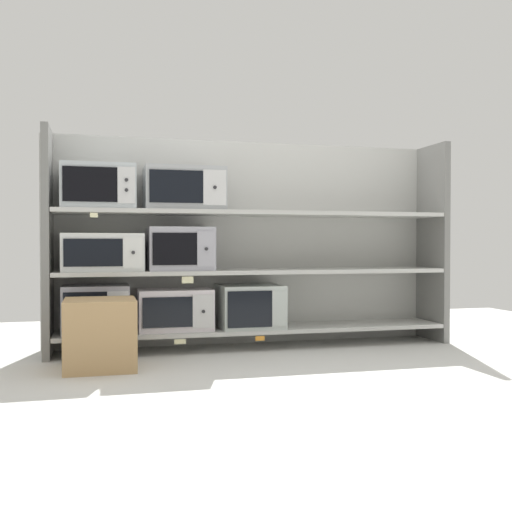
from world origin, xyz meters
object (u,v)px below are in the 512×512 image
microwave_3 (103,252)px  shipping_carton (100,334)px  microwave_1 (175,310)px  microwave_6 (184,189)px  microwave_4 (180,249)px  microwave_0 (96,309)px  microwave_2 (250,306)px  microwave_5 (98,187)px

microwave_3 → shipping_carton: size_ratio=1.28×
microwave_1 → shipping_carton: size_ratio=1.22×
microwave_6 → microwave_1: bearing=180.0°
microwave_4 → shipping_carton: size_ratio=1.07×
microwave_3 → microwave_0: bearing=-179.6°
microwave_1 → microwave_2: bearing=-0.0°
microwave_6 → microwave_4: bearing=179.9°
microwave_4 → microwave_3: bearing=180.0°
microwave_3 → microwave_5: microwave_5 is taller
microwave_6 → microwave_5: bearing=-180.0°
microwave_6 → shipping_carton: bearing=-139.0°
microwave_3 → microwave_4: 0.54m
microwave_2 → shipping_carton: size_ratio=1.07×
microwave_2 → shipping_carton: (-1.08, -0.51, -0.09)m
microwave_2 → microwave_5: 1.39m
microwave_1 → microwave_4: microwave_4 is taller
microwave_2 → microwave_4: (-0.52, 0.00, 0.43)m
microwave_3 → microwave_4: bearing=-0.0°
microwave_0 → microwave_4: 0.73m
microwave_2 → microwave_4: microwave_4 is taller
microwave_2 → microwave_6: size_ratio=0.81×
microwave_2 → microwave_3: size_ratio=0.83×
shipping_carton → microwave_2: bearing=25.4°
microwave_0 → microwave_6: bearing=0.0°
microwave_1 → microwave_3: 0.65m
microwave_4 → microwave_5: 0.71m
shipping_carton → microwave_0: bearing=93.1°
microwave_4 → microwave_6: microwave_6 is taller
microwave_3 → microwave_6: 0.73m
microwave_4 → microwave_5: size_ratio=0.93×
microwave_0 → microwave_5: microwave_5 is taller
microwave_4 → microwave_0: bearing=-180.0°
microwave_0 → microwave_2: (1.11, -0.00, -0.01)m
microwave_1 → microwave_2: microwave_2 is taller
microwave_1 → microwave_6: microwave_6 is taller
microwave_3 → microwave_5: (-0.03, -0.00, 0.45)m
microwave_4 → shipping_carton: (-0.56, -0.51, -0.52)m
microwave_5 → microwave_6: size_ratio=0.88×
microwave_1 → microwave_5: microwave_5 is taller
microwave_1 → microwave_5: size_ratio=1.06×
microwave_5 → shipping_carton: microwave_5 is taller
microwave_1 → microwave_3: (-0.50, 0.00, 0.42)m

